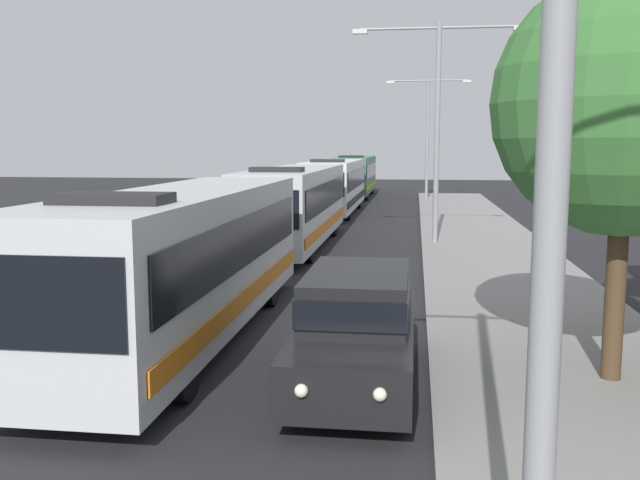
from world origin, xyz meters
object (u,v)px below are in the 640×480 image
object	(u,v)px
bus_fourth_in_line	(355,175)
bus_lead	(185,257)
bus_middle	(335,184)
streetlamp_mid	(438,109)
roadside_tree	(626,104)
white_suv	(357,324)
bus_second_in_line	(295,204)
streetlamp_far	(428,125)

from	to	relation	value
bus_fourth_in_line	bus_lead	bearing A→B (deg)	-90.00
bus_middle	bus_fourth_in_line	world-z (taller)	same
bus_lead	streetlamp_mid	distance (m)	15.36
streetlamp_mid	roadside_tree	xyz separation A→B (m)	(2.43, -15.79, -0.74)
bus_middle	white_suv	world-z (taller)	bus_middle
bus_lead	bus_second_in_line	world-z (taller)	same
bus_second_in_line	white_suv	bearing A→B (deg)	-76.59
bus_lead	bus_middle	distance (m)	26.79
white_suv	streetlamp_far	bearing A→B (deg)	87.53
streetlamp_mid	roadside_tree	distance (m)	16.00
bus_fourth_in_line	roadside_tree	world-z (taller)	roadside_tree
white_suv	streetlamp_far	xyz separation A→B (m)	(1.70, 39.35, 4.29)
bus_lead	roadside_tree	xyz separation A→B (m)	(7.83, -1.88, 2.88)
streetlamp_mid	streetlamp_far	distance (m)	23.09
bus_lead	bus_second_in_line	distance (m)	13.16
bus_second_in_line	roadside_tree	distance (m)	17.20
streetlamp_mid	bus_second_in_line	bearing A→B (deg)	-172.03
bus_middle	bus_fourth_in_line	distance (m)	13.43
bus_second_in_line	white_suv	size ratio (longest dim) A/B	2.35
streetlamp_far	roadside_tree	distance (m)	38.97
bus_second_in_line	roadside_tree	world-z (taller)	roadside_tree
white_suv	streetlamp_mid	bearing A→B (deg)	84.03
bus_fourth_in_line	roadside_tree	size ratio (longest dim) A/B	1.80
bus_middle	bus_lead	bearing A→B (deg)	-90.00
bus_middle	streetlamp_mid	world-z (taller)	streetlamp_mid
bus_fourth_in_line	roadside_tree	bearing A→B (deg)	-79.46
bus_second_in_line	streetlamp_mid	bearing A→B (deg)	7.97
streetlamp_far	bus_middle	bearing A→B (deg)	-117.87
streetlamp_far	bus_fourth_in_line	bearing A→B (deg)	149.20
bus_fourth_in_line	white_suv	bearing A→B (deg)	-85.03
bus_fourth_in_line	white_suv	xyz separation A→B (m)	(3.70, -42.57, -0.66)
bus_lead	streetlamp_far	bearing A→B (deg)	81.70
bus_second_in_line	bus_lead	bearing A→B (deg)	-90.00
bus_lead	bus_second_in_line	size ratio (longest dim) A/B	0.93
streetlamp_mid	roadside_tree	bearing A→B (deg)	-81.25
bus_lead	streetlamp_mid	xyz separation A→B (m)	(5.40, 13.91, 3.62)
roadside_tree	bus_fourth_in_line	bearing A→B (deg)	100.54
roadside_tree	bus_second_in_line	bearing A→B (deg)	117.50
streetlamp_mid	streetlamp_far	xyz separation A→B (m)	(-0.00, 23.09, 0.02)
bus_lead	streetlamp_far	distance (m)	37.57
bus_lead	bus_fourth_in_line	world-z (taller)	same
bus_lead	white_suv	xyz separation A→B (m)	(3.70, -2.35, -0.66)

